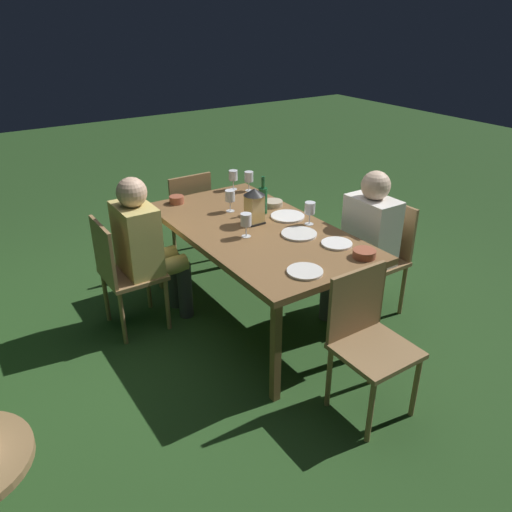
{
  "coord_description": "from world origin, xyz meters",
  "views": [
    {
      "loc": [
        -2.77,
        1.84,
        2.18
      ],
      "look_at": [
        0.0,
        0.0,
        0.53
      ],
      "focal_mm": 35.44,
      "sensor_mm": 36.0,
      "label": 1
    }
  ],
  "objects_px": {
    "dining_table": "(256,235)",
    "chair_head_near": "(367,337)",
    "plate_a": "(299,234)",
    "plate_d": "(305,271)",
    "green_bottle_on_table": "(263,200)",
    "wine_glass_c": "(310,209)",
    "chair_side_left_a": "(380,252)",
    "chair_head_far": "(186,213)",
    "bowl_bread": "(273,203)",
    "plate_c": "(288,216)",
    "bowl_salad": "(364,253)",
    "wine_glass_e": "(246,221)",
    "chair_side_right_b": "(123,270)",
    "person_in_mustard": "(146,245)",
    "plate_b": "(337,244)",
    "wine_glass_d": "(230,197)",
    "bowl_olives": "(177,199)",
    "person_in_cream": "(364,240)",
    "wine_glass_a": "(249,178)",
    "wine_glass_b": "(233,176)",
    "lantern_centerpiece": "(254,204)"
  },
  "relations": [
    {
      "from": "chair_side_right_b",
      "to": "chair_head_far",
      "type": "distance_m",
      "value": 1.15
    },
    {
      "from": "plate_c",
      "to": "wine_glass_b",
      "type": "bearing_deg",
      "value": 0.42
    },
    {
      "from": "chair_head_near",
      "to": "bowl_olives",
      "type": "bearing_deg",
      "value": 7.51
    },
    {
      "from": "plate_a",
      "to": "plate_d",
      "type": "xyz_separation_m",
      "value": [
        -0.46,
        0.31,
        0.0
      ]
    },
    {
      "from": "plate_a",
      "to": "plate_c",
      "type": "xyz_separation_m",
      "value": [
        0.31,
        -0.13,
        0.0
      ]
    },
    {
      "from": "wine_glass_b",
      "to": "wine_glass_a",
      "type": "bearing_deg",
      "value": -138.42
    },
    {
      "from": "green_bottle_on_table",
      "to": "wine_glass_c",
      "type": "height_order",
      "value": "green_bottle_on_table"
    },
    {
      "from": "chair_head_near",
      "to": "wine_glass_d",
      "type": "height_order",
      "value": "wine_glass_d"
    },
    {
      "from": "chair_head_near",
      "to": "wine_glass_c",
      "type": "relative_size",
      "value": 5.15
    },
    {
      "from": "chair_head_far",
      "to": "plate_b",
      "type": "height_order",
      "value": "chair_head_far"
    },
    {
      "from": "person_in_cream",
      "to": "wine_glass_a",
      "type": "height_order",
      "value": "person_in_cream"
    },
    {
      "from": "dining_table",
      "to": "chair_head_near",
      "type": "height_order",
      "value": "chair_head_near"
    },
    {
      "from": "dining_table",
      "to": "person_in_cream",
      "type": "distance_m",
      "value": 0.79
    },
    {
      "from": "person_in_cream",
      "to": "chair_head_near",
      "type": "height_order",
      "value": "person_in_cream"
    },
    {
      "from": "chair_side_left_a",
      "to": "plate_d",
      "type": "distance_m",
      "value": 1.09
    },
    {
      "from": "chair_side_left_a",
      "to": "chair_head_near",
      "type": "relative_size",
      "value": 1.0
    },
    {
      "from": "dining_table",
      "to": "wine_glass_b",
      "type": "bearing_deg",
      "value": -20.53
    },
    {
      "from": "person_in_cream",
      "to": "bowl_salad",
      "type": "height_order",
      "value": "person_in_cream"
    },
    {
      "from": "dining_table",
      "to": "plate_d",
      "type": "relative_size",
      "value": 8.24
    },
    {
      "from": "chair_head_near",
      "to": "plate_a",
      "type": "distance_m",
      "value": 0.94
    },
    {
      "from": "wine_glass_c",
      "to": "plate_c",
      "type": "distance_m",
      "value": 0.23
    },
    {
      "from": "wine_glass_d",
      "to": "plate_c",
      "type": "bearing_deg",
      "value": -139.49
    },
    {
      "from": "wine_glass_e",
      "to": "plate_b",
      "type": "bearing_deg",
      "value": -135.91
    },
    {
      "from": "chair_head_far",
      "to": "bowl_bread",
      "type": "distance_m",
      "value": 0.97
    },
    {
      "from": "chair_head_far",
      "to": "wine_glass_b",
      "type": "height_order",
      "value": "wine_glass_b"
    },
    {
      "from": "wine_glass_e",
      "to": "plate_b",
      "type": "xyz_separation_m",
      "value": [
        -0.45,
        -0.43,
        -0.11
      ]
    },
    {
      "from": "wine_glass_e",
      "to": "bowl_bread",
      "type": "bearing_deg",
      "value": -52.33
    },
    {
      "from": "person_in_cream",
      "to": "plate_b",
      "type": "distance_m",
      "value": 0.43
    },
    {
      "from": "chair_head_far",
      "to": "bowl_olives",
      "type": "distance_m",
      "value": 0.54
    },
    {
      "from": "chair_side_left_a",
      "to": "person_in_mustard",
      "type": "distance_m",
      "value": 1.76
    },
    {
      "from": "chair_side_right_b",
      "to": "wine_glass_d",
      "type": "relative_size",
      "value": 5.15
    },
    {
      "from": "person_in_mustard",
      "to": "wine_glass_e",
      "type": "height_order",
      "value": "person_in_mustard"
    },
    {
      "from": "chair_side_right_b",
      "to": "bowl_bread",
      "type": "height_order",
      "value": "chair_side_right_b"
    },
    {
      "from": "person_in_cream",
      "to": "chair_head_far",
      "type": "xyz_separation_m",
      "value": [
        1.56,
        0.68,
        -0.15
      ]
    },
    {
      "from": "chair_side_left_a",
      "to": "plate_a",
      "type": "distance_m",
      "value": 0.76
    },
    {
      "from": "chair_side_left_a",
      "to": "wine_glass_b",
      "type": "xyz_separation_m",
      "value": [
        1.22,
        0.57,
        0.38
      ]
    },
    {
      "from": "chair_head_near",
      "to": "plate_c",
      "type": "height_order",
      "value": "chair_head_near"
    },
    {
      "from": "wine_glass_e",
      "to": "chair_head_near",
      "type": "bearing_deg",
      "value": -172.4
    },
    {
      "from": "plate_b",
      "to": "chair_side_left_a",
      "type": "bearing_deg",
      "value": -77.52
    },
    {
      "from": "person_in_mustard",
      "to": "plate_d",
      "type": "bearing_deg",
      "value": -154.18
    },
    {
      "from": "lantern_centerpiece",
      "to": "bowl_bread",
      "type": "height_order",
      "value": "lantern_centerpiece"
    },
    {
      "from": "chair_head_near",
      "to": "plate_a",
      "type": "xyz_separation_m",
      "value": [
        0.88,
        -0.18,
        0.27
      ]
    },
    {
      "from": "person_in_mustard",
      "to": "wine_glass_d",
      "type": "height_order",
      "value": "person_in_mustard"
    },
    {
      "from": "bowl_olives",
      "to": "wine_glass_a",
      "type": "bearing_deg",
      "value": -95.67
    },
    {
      "from": "plate_d",
      "to": "plate_c",
      "type": "bearing_deg",
      "value": -30.08
    },
    {
      "from": "bowl_bread",
      "to": "bowl_salad",
      "type": "bearing_deg",
      "value": 177.24
    },
    {
      "from": "dining_table",
      "to": "plate_b",
      "type": "relative_size",
      "value": 8.72
    },
    {
      "from": "plate_d",
      "to": "bowl_salad",
      "type": "height_order",
      "value": "bowl_salad"
    },
    {
      "from": "person_in_mustard",
      "to": "chair_side_left_a",
      "type": "bearing_deg",
      "value": -117.56
    },
    {
      "from": "chair_side_right_b",
      "to": "person_in_mustard",
      "type": "xyz_separation_m",
      "value": [
        -0.0,
        -0.2,
        0.15
      ]
    }
  ]
}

